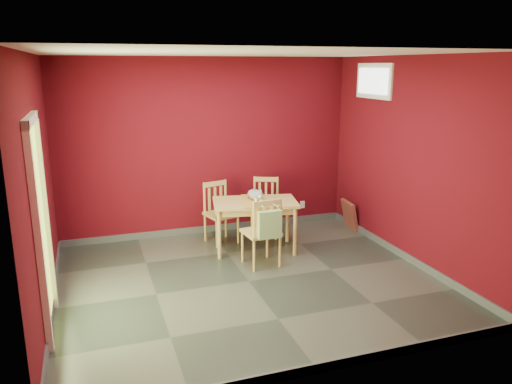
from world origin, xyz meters
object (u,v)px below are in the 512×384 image
object	(u,v)px
chair_far_left	(220,212)
picture_frame	(349,215)
chair_near	(262,231)
tote_bag	(270,224)
chair_far_right	(265,206)
dining_table	(255,207)
cat	(255,193)

from	to	relation	value
chair_far_left	picture_frame	xyz separation A→B (m)	(2.14, -0.07, -0.24)
chair_near	tote_bag	size ratio (longest dim) A/B	2.19
tote_bag	picture_frame	distance (m)	2.26
chair_far_left	chair_far_right	size ratio (longest dim) A/B	1.01
dining_table	tote_bag	world-z (taller)	tote_bag
chair_near	tote_bag	world-z (taller)	chair_near
chair_far_left	dining_table	bearing A→B (deg)	-53.78
chair_far_left	chair_far_right	xyz separation A→B (m)	(0.74, 0.07, -0.00)
dining_table	chair_near	world-z (taller)	chair_near
chair_near	cat	distance (m)	0.74
chair_far_left	tote_bag	world-z (taller)	chair_far_left
dining_table	tote_bag	xyz separation A→B (m)	(-0.08, -0.79, -0.00)
chair_far_right	cat	world-z (taller)	cat
chair_far_right	picture_frame	distance (m)	1.43
dining_table	chair_far_left	bearing A→B (deg)	126.22
chair_near	picture_frame	bearing A→B (deg)	28.75
dining_table	chair_near	xyz separation A→B (m)	(-0.09, -0.57, -0.16)
chair_far_right	cat	distance (m)	0.71
cat	picture_frame	world-z (taller)	cat
chair_near	cat	bearing A→B (deg)	79.80
chair_far_left	chair_near	distance (m)	1.13
dining_table	tote_bag	bearing A→B (deg)	-95.47
chair_far_left	cat	size ratio (longest dim) A/B	2.28
tote_bag	picture_frame	size ratio (longest dim) A/B	0.93
chair_far_left	chair_near	xyz separation A→B (m)	(0.29, -1.09, 0.02)
chair_far_left	tote_bag	size ratio (longest dim) A/B	2.12
dining_table	tote_bag	distance (m)	0.80
chair_far_left	cat	distance (m)	0.70
chair_far_right	picture_frame	size ratio (longest dim) A/B	1.95
dining_table	cat	size ratio (longest dim) A/B	3.23
cat	picture_frame	xyz separation A→B (m)	(1.74, 0.37, -0.60)
chair_near	picture_frame	size ratio (longest dim) A/B	2.03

